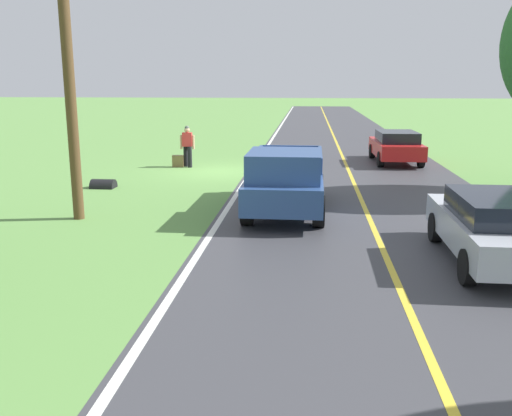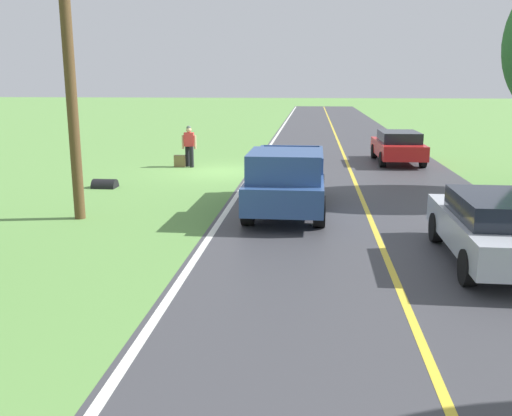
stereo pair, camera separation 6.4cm
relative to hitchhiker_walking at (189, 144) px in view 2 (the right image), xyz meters
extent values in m
plane|color=#609347|center=(-1.51, 1.19, -0.98)|extent=(200.00, 200.00, 0.00)
cube|color=#3D3D42|center=(-6.77, 1.19, -0.98)|extent=(8.25, 120.00, 0.00)
cube|color=silver|center=(-2.82, 1.19, -0.98)|extent=(0.16, 117.60, 0.00)
cube|color=gold|center=(-6.77, 1.19, -0.98)|extent=(0.14, 117.60, 0.00)
cylinder|color=black|center=(-0.12, 0.15, -0.54)|extent=(0.18, 0.18, 0.88)
cylinder|color=black|center=(0.11, -0.08, -0.54)|extent=(0.18, 0.18, 0.88)
cube|color=red|center=(0.00, 0.03, 0.19)|extent=(0.41, 0.28, 0.58)
sphere|color=tan|center=(0.00, 0.03, 0.59)|extent=(0.23, 0.23, 0.23)
sphere|color=#4C564C|center=(0.00, 0.03, 0.67)|extent=(0.20, 0.20, 0.20)
cube|color=#591E19|center=(0.01, -0.17, 0.22)|extent=(0.33, 0.21, 0.44)
cylinder|color=tan|center=(-0.26, 0.04, 0.08)|extent=(0.10, 0.10, 0.58)
cylinder|color=tan|center=(0.26, 0.06, 0.08)|extent=(0.10, 0.10, 0.58)
cube|color=brown|center=(0.42, 0.10, -0.73)|extent=(0.47, 0.22, 0.50)
cube|color=#2D4C84|center=(-4.51, 7.79, -0.23)|extent=(2.04, 5.42, 0.70)
cube|color=#2D4C84|center=(-4.50, 8.98, 0.48)|extent=(1.86, 2.17, 0.72)
cube|color=black|center=(-4.50, 8.98, 0.55)|extent=(1.69, 1.31, 0.43)
cube|color=#2D4C84|center=(-5.46, 6.72, 0.34)|extent=(0.12, 3.02, 0.45)
cube|color=#2D4C84|center=(-3.58, 6.71, 0.34)|extent=(0.12, 3.02, 0.45)
cube|color=#2D4C84|center=(-4.53, 5.20, 0.34)|extent=(1.84, 0.11, 0.45)
cylinder|color=black|center=(-5.40, 9.55, -0.58)|extent=(0.31, 0.80, 0.80)
cylinder|color=black|center=(-3.60, 9.54, -0.58)|extent=(0.31, 0.80, 0.80)
cylinder|color=black|center=(-5.42, 6.25, -0.58)|extent=(0.31, 0.80, 0.80)
cylinder|color=black|center=(-3.62, 6.24, -0.58)|extent=(0.31, 0.80, 0.80)
cube|color=#B2B7C1|center=(-8.87, 12.01, -0.34)|extent=(1.90, 4.42, 0.62)
cube|color=black|center=(-8.87, 12.21, 0.20)|extent=(1.66, 2.40, 0.46)
cylinder|color=black|center=(-8.04, 10.60, -0.65)|extent=(0.25, 0.66, 0.66)
cylinder|color=black|center=(-8.01, 13.40, -0.65)|extent=(0.25, 0.66, 0.66)
cube|color=red|center=(-9.00, -2.13, -0.34)|extent=(1.93, 4.43, 0.62)
cube|color=black|center=(-9.00, -1.93, 0.20)|extent=(1.67, 2.41, 0.46)
cylinder|color=black|center=(-8.13, -3.51, -0.65)|extent=(0.25, 0.66, 0.66)
cylinder|color=black|center=(-9.81, -3.54, -0.65)|extent=(0.25, 0.66, 0.66)
cylinder|color=black|center=(-8.18, -0.71, -0.65)|extent=(0.25, 0.66, 0.66)
cylinder|color=black|center=(-9.87, -0.74, -0.65)|extent=(0.25, 0.66, 0.66)
cylinder|color=brown|center=(0.95, 9.30, 3.51)|extent=(0.28, 0.28, 8.99)
cylinder|color=black|center=(1.88, 5.00, -0.98)|extent=(0.80, 0.60, 0.60)
camera|label=1|loc=(-5.10, 23.17, 2.60)|focal=39.02mm
camera|label=2|loc=(-5.17, 23.17, 2.60)|focal=39.02mm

